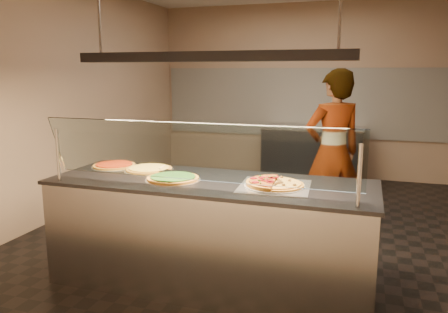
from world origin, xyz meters
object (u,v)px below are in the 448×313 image
(worker, at_px, (333,152))
(serving_counter, at_px, (210,233))
(pizza_spinach, at_px, (173,178))
(sneeze_guard, at_px, (194,153))
(half_pizza_pepperoni, at_px, (261,181))
(perforated_tray, at_px, (275,186))
(heat_lamp_housing, at_px, (209,57))
(prep_table, at_px, (312,154))
(pizza_cheese, at_px, (149,169))
(pizza_spatula, at_px, (164,169))
(half_pizza_sausage, at_px, (288,184))
(pizza_tomato, at_px, (114,165))

(worker, bearing_deg, serving_counter, 28.90)
(pizza_spinach, bearing_deg, sneeze_guard, -40.59)
(half_pizza_pepperoni, bearing_deg, perforated_tray, -0.12)
(heat_lamp_housing, bearing_deg, serving_counter, 180.00)
(perforated_tray, bearing_deg, prep_table, 92.45)
(sneeze_guard, xyz_separation_m, pizza_cheese, (-0.67, 0.53, -0.28))
(pizza_spatula, bearing_deg, half_pizza_pepperoni, -12.20)
(perforated_tray, xyz_separation_m, half_pizza_sausage, (0.11, 0.00, 0.02))
(pizza_spatula, bearing_deg, serving_counter, -19.09)
(serving_counter, bearing_deg, half_pizza_sausage, -2.67)
(perforated_tray, height_order, pizza_cheese, pizza_cheese)
(sneeze_guard, bearing_deg, pizza_spatula, 134.39)
(prep_table, bearing_deg, serving_counter, -95.55)
(sneeze_guard, height_order, half_pizza_pepperoni, sneeze_guard)
(pizza_spatula, distance_m, heat_lamp_housing, 1.13)
(sneeze_guard, relative_size, pizza_cheese, 5.50)
(half_pizza_pepperoni, xyz_separation_m, pizza_spatula, (-0.96, 0.21, -0.01))
(worker, bearing_deg, pizza_tomato, 3.05)
(pizza_spinach, relative_size, worker, 0.25)
(pizza_tomato, xyz_separation_m, worker, (1.95, 1.41, -0.01))
(pizza_cheese, relative_size, pizza_tomato, 1.06)
(pizza_spatula, height_order, heat_lamp_housing, heat_lamp_housing)
(prep_table, bearing_deg, pizza_cheese, -105.55)
(pizza_tomato, bearing_deg, heat_lamp_housing, -12.17)
(serving_counter, xyz_separation_m, perforated_tray, (0.56, -0.03, 0.47))
(pizza_spatula, bearing_deg, pizza_spinach, -51.73)
(sneeze_guard, xyz_separation_m, pizza_spatula, (-0.51, 0.52, -0.27))
(pizza_tomato, bearing_deg, pizza_cheese, -6.15)
(half_pizza_pepperoni, xyz_separation_m, half_pizza_sausage, (0.22, -0.00, -0.01))
(pizza_tomato, relative_size, prep_table, 0.26)
(perforated_tray, relative_size, heat_lamp_housing, 0.26)
(pizza_tomato, relative_size, heat_lamp_housing, 0.19)
(sneeze_guard, relative_size, prep_table, 1.52)
(serving_counter, relative_size, pizza_spatula, 11.87)
(pizza_tomato, height_order, heat_lamp_housing, heat_lamp_housing)
(pizza_tomato, bearing_deg, pizza_spatula, -5.55)
(pizza_spatula, relative_size, worker, 0.12)
(perforated_tray, xyz_separation_m, heat_lamp_housing, (-0.56, 0.03, 1.01))
(sneeze_guard, xyz_separation_m, worker, (0.88, 1.98, -0.29))
(perforated_tray, xyz_separation_m, worker, (0.32, 1.67, -0.00))
(pizza_spinach, xyz_separation_m, pizza_tomato, (-0.76, 0.31, -0.00))
(pizza_cheese, bearing_deg, half_pizza_sausage, -9.29)
(serving_counter, bearing_deg, half_pizza_pepperoni, -3.95)
(pizza_cheese, bearing_deg, pizza_spinach, -36.42)
(pizza_cheese, height_order, worker, worker)
(half_pizza_pepperoni, relative_size, pizza_cheese, 1.03)
(sneeze_guard, distance_m, pizza_tomato, 1.24)
(half_pizza_pepperoni, bearing_deg, worker, 75.42)
(sneeze_guard, bearing_deg, serving_counter, 90.00)
(serving_counter, relative_size, perforated_tray, 4.67)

